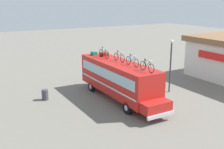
# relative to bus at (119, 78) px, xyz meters

# --- Properties ---
(ground_plane) EXTENTS (120.00, 120.00, 0.00)m
(ground_plane) POSITION_rel_bus_xyz_m (-0.14, 0.00, -1.88)
(ground_plane) COLOR slate
(bus) EXTENTS (10.40, 2.49, 3.21)m
(bus) POSITION_rel_bus_xyz_m (0.00, 0.00, 0.00)
(bus) COLOR red
(bus) RESTS_ON ground
(luggage_bag_1) EXTENTS (0.58, 0.40, 0.34)m
(luggage_bag_1) POSITION_rel_bus_xyz_m (-3.90, -0.35, 1.50)
(luggage_bag_1) COLOR #1E7F66
(luggage_bag_1) RESTS_ON bus
(luggage_bag_2) EXTENTS (0.64, 0.53, 0.34)m
(luggage_bag_2) POSITION_rel_bus_xyz_m (-3.07, 0.30, 1.50)
(luggage_bag_2) COLOR maroon
(luggage_bag_2) RESTS_ON bus
(rooftop_bicycle_1) EXTENTS (1.77, 0.44, 0.96)m
(rooftop_bicycle_1) POSITION_rel_bus_xyz_m (-2.36, -0.12, 1.73)
(rooftop_bicycle_1) COLOR black
(rooftop_bicycle_1) RESTS_ON bus
(rooftop_bicycle_2) EXTENTS (1.66, 0.44, 0.88)m
(rooftop_bicycle_2) POSITION_rel_bus_xyz_m (-0.43, 0.30, 1.70)
(rooftop_bicycle_2) COLOR black
(rooftop_bicycle_2) RESTS_ON bus
(rooftop_bicycle_3) EXTENTS (1.73, 0.44, 0.88)m
(rooftop_bicycle_3) POSITION_rel_bus_xyz_m (1.48, 0.33, 1.70)
(rooftop_bicycle_3) COLOR black
(rooftop_bicycle_3) RESTS_ON bus
(rooftop_bicycle_4) EXTENTS (1.65, 0.44, 0.88)m
(rooftop_bicycle_4) POSITION_rel_bus_xyz_m (3.48, 0.24, 1.70)
(rooftop_bicycle_4) COLOR black
(rooftop_bicycle_4) RESTS_ON bus
(trash_bin) EXTENTS (0.55, 0.55, 0.91)m
(trash_bin) POSITION_rel_bus_xyz_m (-3.00, -5.50, -1.43)
(trash_bin) COLOR #3F3F47
(trash_bin) RESTS_ON ground
(street_lamp) EXTENTS (0.30, 0.30, 4.84)m
(street_lamp) POSITION_rel_bus_xyz_m (0.72, 5.06, 0.99)
(street_lamp) COLOR #38383D
(street_lamp) RESTS_ON ground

